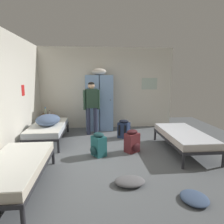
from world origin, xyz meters
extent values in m
plane|color=slate|center=(0.00, 0.00, 0.00)|extent=(7.90, 7.90, 0.00)
cube|color=silver|center=(0.00, 2.50, 1.39)|extent=(4.66, 0.06, 2.79)
cube|color=silver|center=(-2.30, 0.00, 1.39)|extent=(0.06, 4.93, 2.79)
cube|color=#B7CCBC|center=(1.53, 2.46, 1.55)|extent=(0.55, 0.01, 0.40)
cube|color=red|center=(-2.27, 0.86, 1.45)|extent=(0.01, 0.20, 0.28)
cube|color=#7A9ECC|center=(-0.48, 2.19, 0.93)|extent=(0.44, 0.52, 1.85)
cylinder|color=black|center=(-0.36, 1.91, 1.05)|extent=(0.02, 0.03, 0.02)
cube|color=#7A9ECC|center=(-0.02, 2.19, 0.93)|extent=(0.44, 0.52, 1.85)
cylinder|color=black|center=(0.10, 1.91, 1.05)|extent=(0.02, 0.03, 0.02)
ellipsoid|color=beige|center=(-0.25, 2.19, 1.96)|extent=(0.48, 0.36, 0.22)
cylinder|color=brown|center=(-2.15, 2.05, 0.28)|extent=(0.03, 0.03, 0.55)
cylinder|color=brown|center=(-1.80, 2.05, 0.28)|extent=(0.03, 0.03, 0.55)
cylinder|color=brown|center=(-2.15, 2.32, 0.28)|extent=(0.03, 0.03, 0.55)
cylinder|color=brown|center=(-1.80, 2.32, 0.28)|extent=(0.03, 0.03, 0.55)
cube|color=brown|center=(-1.97, 2.19, 0.19)|extent=(0.38, 0.30, 0.02)
cube|color=brown|center=(-1.97, 2.19, 0.56)|extent=(0.38, 0.30, 0.02)
cylinder|color=#28282D|center=(2.14, 0.87, 0.14)|extent=(0.06, 0.06, 0.28)
cylinder|color=#28282D|center=(1.30, 0.87, 0.14)|extent=(0.06, 0.06, 0.28)
cylinder|color=#28282D|center=(2.14, -0.97, 0.14)|extent=(0.06, 0.06, 0.28)
cylinder|color=#28282D|center=(1.30, -0.97, 0.14)|extent=(0.06, 0.06, 0.28)
cube|color=#28282D|center=(1.72, -0.05, 0.31)|extent=(0.90, 1.90, 0.06)
cube|color=silver|center=(1.72, -0.05, 0.41)|extent=(0.87, 1.84, 0.14)
cube|color=silver|center=(1.72, -0.05, 0.49)|extent=(0.86, 1.82, 0.01)
cylinder|color=#28282D|center=(-2.14, 0.12, 0.14)|extent=(0.06, 0.06, 0.28)
cylinder|color=#28282D|center=(-1.30, 0.12, 0.14)|extent=(0.06, 0.06, 0.28)
cylinder|color=#28282D|center=(-2.14, 1.96, 0.14)|extent=(0.06, 0.06, 0.28)
cylinder|color=#28282D|center=(-1.30, 1.96, 0.14)|extent=(0.06, 0.06, 0.28)
cube|color=#28282D|center=(-1.72, 1.04, 0.31)|extent=(0.90, 1.90, 0.06)
cube|color=silver|center=(-1.72, 1.04, 0.41)|extent=(0.87, 1.84, 0.14)
cube|color=white|center=(-1.72, 1.04, 0.49)|extent=(0.86, 1.82, 0.01)
cylinder|color=#28282D|center=(-1.30, -2.35, 0.14)|extent=(0.06, 0.06, 0.28)
cylinder|color=#28282D|center=(-2.14, -0.51, 0.14)|extent=(0.06, 0.06, 0.28)
cylinder|color=#28282D|center=(-1.30, -0.51, 0.14)|extent=(0.06, 0.06, 0.28)
cube|color=#28282D|center=(-1.72, -1.43, 0.31)|extent=(0.90, 1.90, 0.06)
cube|color=beige|center=(-1.72, -1.43, 0.41)|extent=(0.87, 1.84, 0.14)
cube|color=white|center=(-1.72, -1.43, 0.49)|extent=(0.86, 1.82, 0.01)
ellipsoid|color=slate|center=(-1.69, 0.95, 0.64)|extent=(0.64, 0.82, 0.29)
cylinder|color=#2D334C|center=(-0.40, 1.66, 0.42)|extent=(0.12, 0.12, 0.85)
cylinder|color=#2D334C|center=(-0.62, 1.61, 0.42)|extent=(0.12, 0.12, 0.85)
cube|color=#284233|center=(-0.51, 1.63, 1.14)|extent=(0.39, 0.28, 0.58)
cylinder|color=#284233|center=(-0.29, 1.68, 1.10)|extent=(0.08, 0.08, 0.60)
cylinder|color=#284233|center=(-0.72, 1.58, 1.10)|extent=(0.08, 0.08, 0.60)
sphere|color=#DBAD89|center=(-0.51, 1.63, 1.53)|extent=(0.21, 0.21, 0.21)
ellipsoid|color=black|center=(-0.51, 1.63, 1.58)|extent=(0.20, 0.20, 0.11)
cylinder|color=silver|center=(-2.05, 2.21, 0.67)|extent=(0.07, 0.07, 0.19)
cylinder|color=#2666B2|center=(-2.05, 2.21, 0.78)|extent=(0.04, 0.04, 0.03)
cylinder|color=white|center=(-1.90, 2.15, 0.62)|extent=(0.05, 0.05, 0.10)
cylinder|color=black|center=(-1.90, 2.15, 0.69)|extent=(0.03, 0.03, 0.02)
cube|color=#23666B|center=(-0.34, -0.14, 0.23)|extent=(0.37, 0.40, 0.46)
ellipsoid|color=#193D42|center=(-0.47, -0.22, 0.15)|extent=(0.19, 0.25, 0.20)
ellipsoid|color=#193D42|center=(-0.34, -0.14, 0.50)|extent=(0.34, 0.36, 0.10)
cube|color=black|center=(-0.27, 0.00, 0.25)|extent=(0.05, 0.06, 0.32)
cube|color=black|center=(-0.18, -0.15, 0.25)|extent=(0.05, 0.06, 0.32)
cube|color=maroon|center=(0.47, 0.02, 0.23)|extent=(0.40, 0.38, 0.46)
ellipsoid|color=#42191E|center=(0.55, -0.10, 0.15)|extent=(0.24, 0.20, 0.20)
ellipsoid|color=#42191E|center=(0.47, 0.02, 0.50)|extent=(0.36, 0.34, 0.10)
cube|color=black|center=(0.32, 0.08, 0.25)|extent=(0.05, 0.05, 0.32)
cube|color=black|center=(0.46, 0.18, 0.25)|extent=(0.05, 0.05, 0.32)
cube|color=navy|center=(0.44, 1.16, 0.23)|extent=(0.40, 0.37, 0.46)
ellipsoid|color=black|center=(0.52, 1.29, 0.15)|extent=(0.25, 0.19, 0.20)
ellipsoid|color=black|center=(0.44, 1.16, 0.50)|extent=(0.36, 0.34, 0.10)
cube|color=black|center=(0.44, 1.00, 0.25)|extent=(0.06, 0.05, 0.32)
cube|color=black|center=(0.29, 1.10, 0.25)|extent=(0.06, 0.05, 0.32)
ellipsoid|color=slate|center=(0.15, -1.46, 0.06)|extent=(0.52, 0.39, 0.11)
ellipsoid|color=#42567A|center=(1.01, -2.00, 0.04)|extent=(0.41, 0.46, 0.09)
camera|label=1|loc=(-0.44, -4.57, 1.81)|focal=32.30mm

